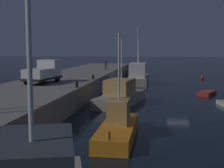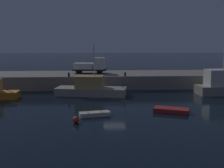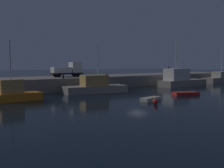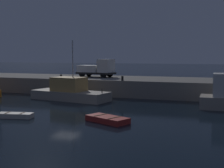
% 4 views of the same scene
% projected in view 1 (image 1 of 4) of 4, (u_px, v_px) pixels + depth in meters
% --- Properties ---
extents(ground_plane, '(320.00, 320.00, 0.00)m').
position_uv_depth(ground_plane, '(178.00, 101.00, 37.70)').
color(ground_plane, black).
extents(pier_quay, '(79.24, 9.32, 2.10)m').
position_uv_depth(pier_quay, '(55.00, 89.00, 39.82)').
color(pier_quay, gray).
rests_on(pier_quay, ground).
extents(fishing_trawler_red, '(11.50, 3.35, 9.26)m').
position_uv_depth(fishing_trawler_red, '(138.00, 76.00, 55.07)').
color(fishing_trawler_red, gray).
rests_on(fishing_trawler_red, ground).
extents(fishing_boat_white, '(8.11, 2.34, 7.07)m').
position_uv_depth(fishing_boat_white, '(118.00, 126.00, 22.65)').
color(fishing_boat_white, orange).
rests_on(fishing_boat_white, ground).
extents(fishing_boat_orange, '(9.90, 4.81, 6.95)m').
position_uv_depth(fishing_boat_orange, '(120.00, 95.00, 35.83)').
color(fishing_boat_orange, gray).
rests_on(fishing_boat_orange, ground).
extents(fishing_trawler_green, '(9.75, 3.22, 7.72)m').
position_uv_depth(fishing_trawler_green, '(138.00, 71.00, 70.62)').
color(fishing_trawler_green, gray).
rests_on(fishing_trawler_green, ground).
extents(dinghy_orange_near, '(3.85, 2.84, 0.48)m').
position_uv_depth(dinghy_orange_near, '(207.00, 93.00, 42.61)').
color(dinghy_orange_near, '#B22823').
rests_on(dinghy_orange_near, ground).
extents(mooring_buoy_mid, '(0.62, 0.62, 0.62)m').
position_uv_depth(mooring_buoy_mid, '(202.00, 78.00, 62.36)').
color(mooring_buoy_mid, red).
rests_on(mooring_buoy_mid, ground).
extents(utility_truck, '(5.69, 2.98, 2.56)m').
position_uv_depth(utility_truck, '(44.00, 72.00, 36.95)').
color(utility_truck, black).
rests_on(utility_truck, pier_quay).
extents(dockworker, '(0.44, 0.44, 1.77)m').
position_uv_depth(dockworker, '(106.00, 64.00, 59.19)').
color(dockworker, black).
rests_on(dockworker, pier_quay).
extents(bollard_west, '(0.28, 0.28, 0.56)m').
position_uv_depth(bollard_west, '(93.00, 77.00, 41.37)').
color(bollard_west, black).
rests_on(bollard_west, pier_quay).
extents(bollard_central, '(0.28, 0.28, 0.59)m').
position_uv_depth(bollard_central, '(77.00, 85.00, 33.07)').
color(bollard_central, black).
rests_on(bollard_central, pier_quay).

